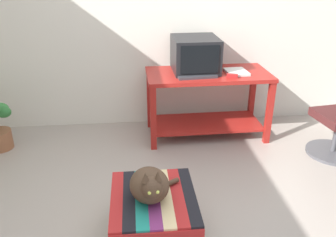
# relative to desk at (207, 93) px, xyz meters

# --- Properties ---
(back_wall) EXTENTS (8.00, 0.10, 2.60)m
(back_wall) POSITION_rel_desk_xyz_m (-0.55, 0.45, 0.81)
(back_wall) COLOR silver
(back_wall) RESTS_ON ground_plane
(desk) EXTENTS (1.30, 0.64, 0.72)m
(desk) POSITION_rel_desk_xyz_m (0.00, 0.00, 0.00)
(desk) COLOR maroon
(desk) RESTS_ON ground_plane
(tv_monitor) EXTENTS (0.48, 0.52, 0.35)m
(tv_monitor) POSITION_rel_desk_xyz_m (-0.13, 0.09, 0.40)
(tv_monitor) COLOR black
(tv_monitor) RESTS_ON desk
(keyboard) EXTENTS (0.41, 0.19, 0.02)m
(keyboard) POSITION_rel_desk_xyz_m (-0.15, -0.14, 0.24)
(keyboard) COLOR #333338
(keyboard) RESTS_ON desk
(book) EXTENTS (0.23, 0.28, 0.03)m
(book) POSITION_rel_desk_xyz_m (0.29, -0.04, 0.24)
(book) COLOR white
(book) RESTS_ON desk
(ottoman_with_blanket) EXTENTS (0.57, 0.66, 0.36)m
(ottoman_with_blanket) POSITION_rel_desk_xyz_m (-0.68, -1.59, -0.31)
(ottoman_with_blanket) COLOR #7A664C
(ottoman_with_blanket) RESTS_ON ground_plane
(cat) EXTENTS (0.36, 0.37, 0.28)m
(cat) POSITION_rel_desk_xyz_m (-0.71, -1.61, -0.02)
(cat) COLOR #473323
(cat) RESTS_ON ottoman_with_blanket
(stapler) EXTENTS (0.12, 0.07, 0.04)m
(stapler) POSITION_rel_desk_xyz_m (0.20, -0.19, 0.25)
(stapler) COLOR #A31E1E
(stapler) RESTS_ON desk
(pen) EXTENTS (0.10, 0.11, 0.01)m
(pen) POSITION_rel_desk_xyz_m (0.30, -0.00, 0.23)
(pen) COLOR black
(pen) RESTS_ON desk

